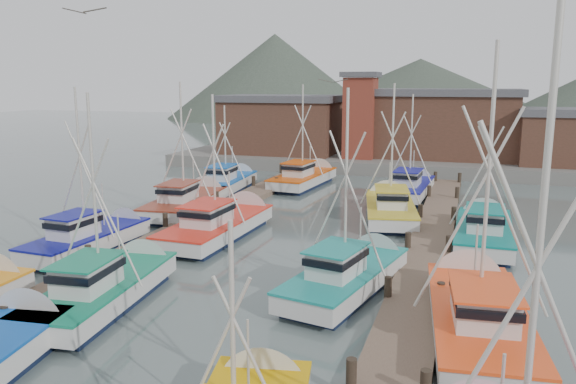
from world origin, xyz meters
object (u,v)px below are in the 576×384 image
(boat_4, at_px, (110,286))
(boat_8, at_px, (222,224))
(boat_12, at_px, (306,178))
(lookout_tower, at_px, (360,115))

(boat_4, relative_size, boat_8, 0.91)
(boat_12, bearing_deg, boat_8, -84.72)
(boat_8, height_order, boat_12, boat_12)
(lookout_tower, distance_m, boat_4, 38.52)
(lookout_tower, relative_size, boat_4, 0.94)
(boat_4, height_order, boat_12, boat_12)
(lookout_tower, bearing_deg, boat_12, -104.11)
(boat_8, relative_size, boat_12, 1.02)
(lookout_tower, relative_size, boat_12, 0.87)
(boat_8, xyz_separation_m, boat_12, (-0.02, 17.15, 0.00))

